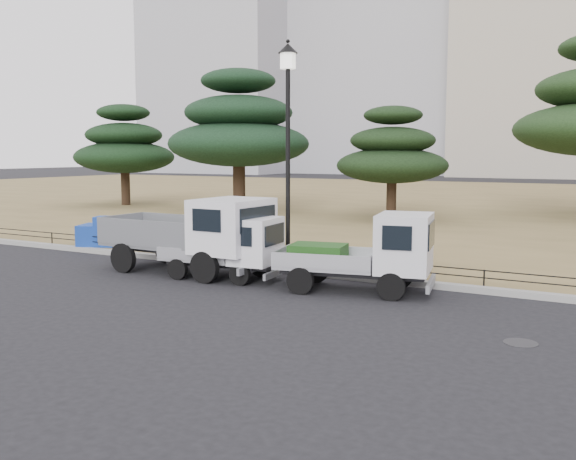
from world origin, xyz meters
The scene contains 13 objects.
ground centered at (0.00, 0.00, 0.00)m, with size 220.00×220.00×0.00m, color black.
lawn centered at (0.00, 30.60, 0.07)m, with size 120.00×56.00×0.15m, color olive.
curb centered at (0.00, 2.60, 0.08)m, with size 120.00×0.25×0.16m, color gray.
truck_large centered at (-2.59, 1.28, 1.19)m, with size 4.94×2.10×2.13m.
truck_kei_front centered at (-1.27, 1.10, 0.83)m, with size 3.28×1.64×1.68m.
truck_kei_rear centered at (2.49, 1.38, 0.96)m, with size 3.90×2.22×1.92m.
street_lamp centered at (-0.50, 2.90, 4.33)m, with size 0.55×0.55×6.18m.
pipe_fence centered at (0.00, 2.75, 0.44)m, with size 38.00×0.04×0.40m.
tarp_pile centered at (-8.05, 3.31, 0.56)m, with size 1.87×1.65×1.03m.
manhole centered at (6.50, -1.20, 0.01)m, with size 0.60×0.60×0.01m, color #2D2D30.
pine_west_far centered at (-19.74, 16.84, 3.69)m, with size 6.07×6.07×6.14m.
pine_west_near centered at (-11.21, 16.62, 4.59)m, with size 7.69×7.69×7.69m.
pine_center_left centered at (-2.40, 16.57, 3.28)m, with size 5.33×5.33×5.42m.
Camera 1 is at (8.26, -12.83, 3.35)m, focal length 40.00 mm.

